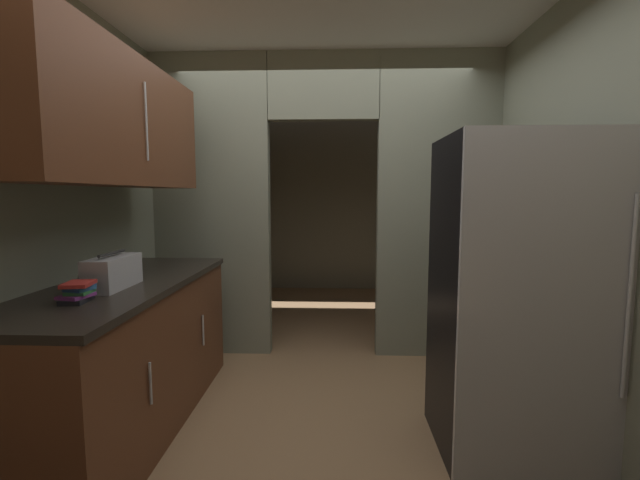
% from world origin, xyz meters
% --- Properties ---
extents(ground, '(20.00, 20.00, 0.00)m').
position_xyz_m(ground, '(0.00, 0.00, 0.00)').
color(ground, '#93704C').
extents(kitchen_overhead_slab, '(3.43, 6.59, 0.06)m').
position_xyz_m(kitchen_overhead_slab, '(0.00, 0.39, 2.69)').
color(kitchen_overhead_slab, silver).
extents(kitchen_partition, '(3.03, 0.12, 2.66)m').
position_xyz_m(kitchen_partition, '(0.00, 1.30, 1.43)').
color(kitchen_partition, gray).
rests_on(kitchen_partition, ground).
extents(adjoining_room_shell, '(3.03, 2.81, 2.66)m').
position_xyz_m(adjoining_room_shell, '(0.00, 3.16, 1.33)').
color(adjoining_room_shell, gray).
rests_on(adjoining_room_shell, ground).
extents(refrigerator, '(0.84, 0.71, 1.76)m').
position_xyz_m(refrigerator, '(1.12, -0.14, 0.88)').
color(refrigerator, black).
rests_on(refrigerator, ground).
extents(lower_cabinet_run, '(0.69, 1.96, 0.92)m').
position_xyz_m(lower_cabinet_run, '(-1.17, -0.01, 0.46)').
color(lower_cabinet_run, brown).
rests_on(lower_cabinet_run, ground).
extents(upper_cabinet_counterside, '(0.36, 1.76, 0.74)m').
position_xyz_m(upper_cabinet_counterside, '(-1.17, -0.01, 1.87)').
color(upper_cabinet_counterside, brown).
extents(boombox, '(0.17, 0.39, 0.21)m').
position_xyz_m(boombox, '(-1.14, -0.18, 1.01)').
color(boombox, '#B2B2B7').
rests_on(boombox, lower_cabinet_run).
extents(book_stack, '(0.16, 0.17, 0.10)m').
position_xyz_m(book_stack, '(-1.15, -0.50, 0.97)').
color(book_stack, black).
rests_on(book_stack, lower_cabinet_run).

